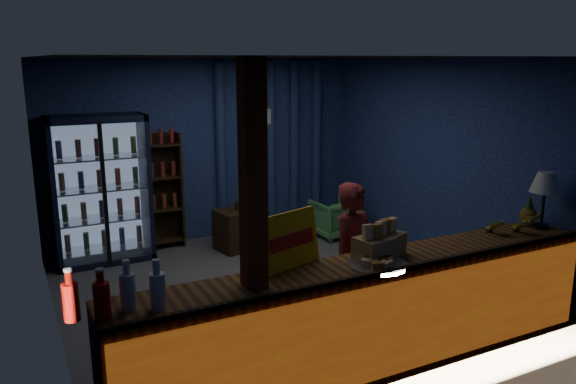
# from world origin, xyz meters

# --- Properties ---
(ground) EXTENTS (4.60, 4.60, 0.00)m
(ground) POSITION_xyz_m (0.00, 0.00, 0.00)
(ground) COLOR #515154
(ground) RESTS_ON ground
(room_walls) EXTENTS (4.60, 4.60, 4.60)m
(room_walls) POSITION_xyz_m (0.00, 0.00, 1.57)
(room_walls) COLOR navy
(room_walls) RESTS_ON ground
(counter) EXTENTS (4.40, 0.57, 0.99)m
(counter) POSITION_xyz_m (0.00, -1.91, 0.48)
(counter) COLOR brown
(counter) RESTS_ON ground
(support_post) EXTENTS (0.16, 0.16, 2.60)m
(support_post) POSITION_xyz_m (-1.05, -1.90, 1.30)
(support_post) COLOR #9A3816
(support_post) RESTS_ON ground
(beverage_cooler) EXTENTS (1.20, 0.62, 1.90)m
(beverage_cooler) POSITION_xyz_m (-1.55, 1.92, 0.93)
(beverage_cooler) COLOR black
(beverage_cooler) RESTS_ON ground
(bottle_shelf) EXTENTS (0.50, 0.28, 1.60)m
(bottle_shelf) POSITION_xyz_m (-0.70, 2.06, 0.79)
(bottle_shelf) COLOR #332410
(bottle_shelf) RESTS_ON ground
(curtain_folds) EXTENTS (1.74, 0.14, 2.50)m
(curtain_folds) POSITION_xyz_m (1.00, 2.14, 1.30)
(curtain_folds) COLOR navy
(curtain_folds) RESTS_ON room_walls
(framed_picture) EXTENTS (0.36, 0.04, 0.28)m
(framed_picture) POSITION_xyz_m (0.85, 2.10, 1.75)
(framed_picture) COLOR gold
(framed_picture) RESTS_ON room_walls
(shopkeeper) EXTENTS (0.61, 0.49, 1.47)m
(shopkeeper) POSITION_xyz_m (0.24, -1.29, 0.74)
(shopkeeper) COLOR maroon
(shopkeeper) RESTS_ON ground
(green_chair) EXTENTS (0.61, 0.63, 0.55)m
(green_chair) POSITION_xyz_m (1.68, 1.37, 0.28)
(green_chair) COLOR #5BB65B
(green_chair) RESTS_ON ground
(side_table) EXTENTS (0.69, 0.56, 0.67)m
(side_table) POSITION_xyz_m (0.20, 1.48, 0.28)
(side_table) COLOR #332410
(side_table) RESTS_ON ground
(yellow_sign) EXTENTS (0.57, 0.27, 0.45)m
(yellow_sign) POSITION_xyz_m (-0.63, -1.68, 1.18)
(yellow_sign) COLOR yellow
(yellow_sign) RESTS_ON counter
(soda_bottles) EXTENTS (0.64, 0.19, 0.35)m
(soda_bottles) POSITION_xyz_m (-2.05, -1.93, 1.09)
(soda_bottles) COLOR red
(soda_bottles) RESTS_ON counter
(snack_box_left) EXTENTS (0.34, 0.29, 0.32)m
(snack_box_left) POSITION_xyz_m (0.05, -1.86, 1.06)
(snack_box_left) COLOR #A78B51
(snack_box_left) RESTS_ON counter
(snack_box_centre) EXTENTS (0.37, 0.34, 0.31)m
(snack_box_centre) POSITION_xyz_m (0.21, -1.80, 1.06)
(snack_box_centre) COLOR #A78B51
(snack_box_centre) RESTS_ON counter
(pastry_tray) EXTENTS (0.49, 0.49, 0.08)m
(pastry_tray) POSITION_xyz_m (-0.01, -1.99, 0.98)
(pastry_tray) COLOR silver
(pastry_tray) RESTS_ON counter
(banana_bunches) EXTENTS (0.70, 0.28, 0.15)m
(banana_bunches) POSITION_xyz_m (1.73, -1.81, 1.03)
(banana_bunches) COLOR gold
(banana_bunches) RESTS_ON counter
(table_lamp) EXTENTS (0.29, 0.29, 0.57)m
(table_lamp) POSITION_xyz_m (2.05, -1.87, 1.39)
(table_lamp) COLOR black
(table_lamp) RESTS_ON counter
(pineapple) EXTENTS (0.17, 0.17, 0.29)m
(pineapple) POSITION_xyz_m (2.05, -1.71, 1.07)
(pineapple) COLOR olive
(pineapple) RESTS_ON counter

